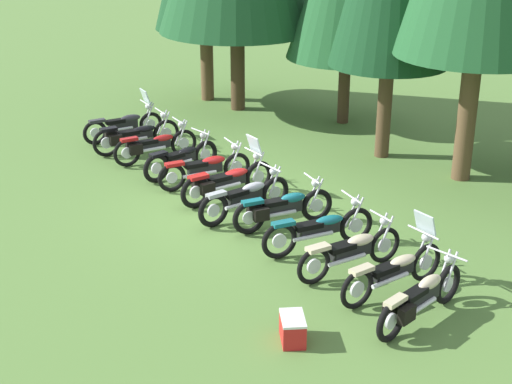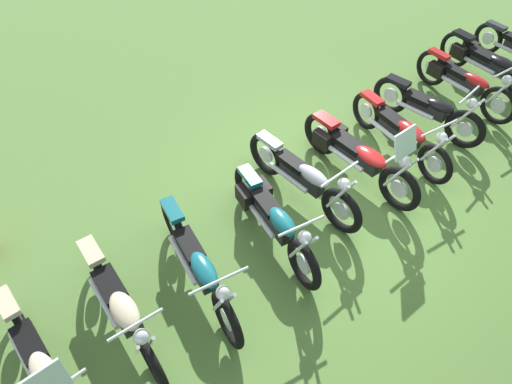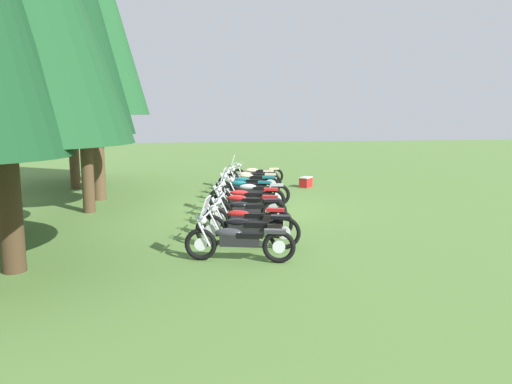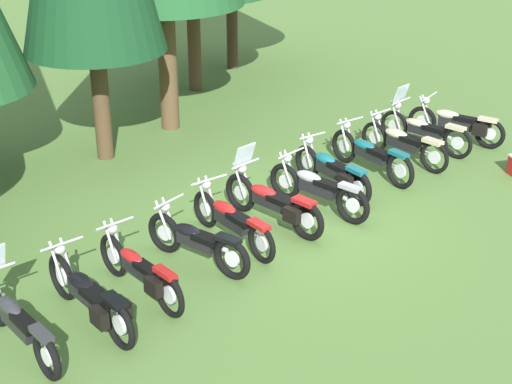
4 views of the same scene
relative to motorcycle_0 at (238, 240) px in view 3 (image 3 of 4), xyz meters
name	(u,v)px [view 3 (image 3 of 4)]	position (x,y,z in m)	size (l,w,h in m)	color
ground_plane	(249,209)	(5.61, -1.07, -0.46)	(80.00, 80.00, 0.00)	#547A38
motorcycle_0	(238,240)	(0.00, 0.00, 0.00)	(0.88, 2.25, 1.35)	black
motorcycle_1	(250,228)	(1.00, -0.40, 0.01)	(1.00, 2.35, 1.03)	black
motorcycle_2	(249,220)	(1.97, -0.53, -0.01)	(0.90, 2.22, 1.01)	black
motorcycle_3	(247,210)	(3.21, -0.65, -0.02)	(0.69, 2.21, 1.02)	black
motorcycle_4	(244,204)	(4.14, -0.70, -0.01)	(1.01, 2.25, 1.00)	black
motorcycle_5	(248,197)	(5.13, -0.95, 0.02)	(0.88, 2.40, 1.38)	black
motorcycle_6	(254,192)	(6.10, -1.31, 0.00)	(0.74, 2.35, 1.02)	black
motorcycle_7	(246,189)	(7.01, -1.17, 0.00)	(1.03, 2.17, 1.02)	black
motorcycle_8	(248,184)	(8.23, -1.41, 0.00)	(1.08, 2.31, 1.02)	black
motorcycle_9	(252,180)	(9.24, -1.71, 0.01)	(0.81, 2.29, 1.01)	black
motorcycle_10	(250,177)	(10.25, -1.78, 0.01)	(0.73, 2.37, 1.37)	black
motorcycle_11	(258,174)	(11.08, -2.27, 0.00)	(0.77, 2.35, 1.01)	black
pine_tree_3	(80,28)	(5.86, 3.93, 5.07)	(3.00, 3.00, 8.68)	#4C3823
pine_tree_4	(91,10)	(8.19, 3.95, 6.04)	(3.69, 3.69, 10.04)	brown
pine_tree_5	(66,22)	(11.03, 5.35, 6.13)	(4.49, 4.49, 10.47)	#4C3823
pine_tree_6	(69,56)	(13.48, 5.78, 5.14)	(4.51, 4.51, 8.25)	#42301E
picnic_cooler	(306,182)	(9.99, -4.13, -0.24)	(0.68, 0.66, 0.43)	red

